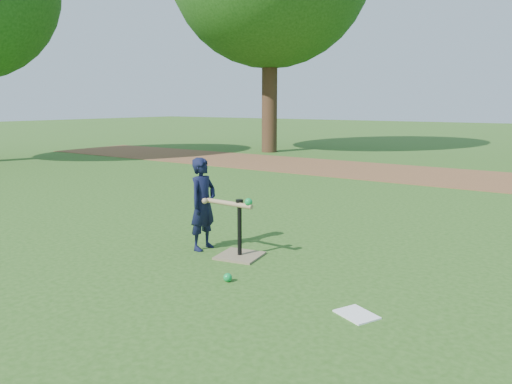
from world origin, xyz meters
The scene contains 7 objects.
ground centered at (0.00, 0.00, 0.00)m, with size 80.00×80.00×0.00m, color #285116.
dirt_strip centered at (0.00, 7.50, 0.01)m, with size 24.00×3.00×0.01m, color brown.
child centered at (-0.48, 0.31, 0.51)m, with size 0.37×0.24×1.02m, color black.
wiffle_ball_ground centered at (0.38, -0.35, 0.04)m, with size 0.08×0.08×0.08m, color #0D983E.
clipboard centered at (1.64, -0.36, 0.01)m, with size 0.30×0.23×0.01m, color white.
batting_tee centered at (0.02, 0.31, 0.11)m, with size 0.50×0.50×0.61m.
swing_action centered at (-0.07, 0.28, 0.57)m, with size 0.63×0.11×0.12m.
Camera 1 is at (3.06, -3.74, 1.60)m, focal length 35.00 mm.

